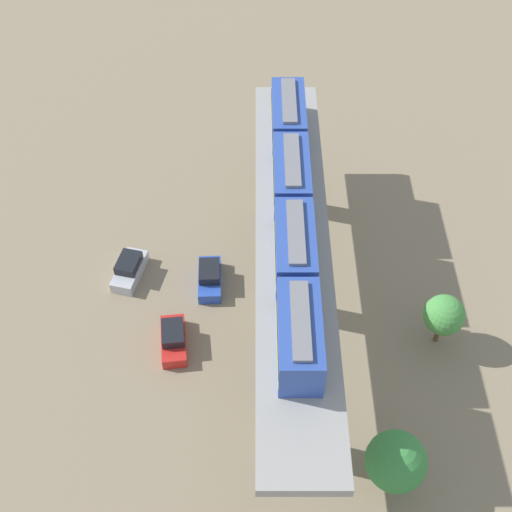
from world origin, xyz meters
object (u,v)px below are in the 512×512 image
at_px(train, 292,210).
at_px(parked_car_blue, 209,277).
at_px(tree_near_viaduct, 395,461).
at_px(tree_mid_lot, 443,315).
at_px(parked_car_silver, 129,269).
at_px(parked_car_red, 173,339).

distance_m(train, parked_car_blue, 11.07).
xyz_separation_m(parked_car_blue, tree_near_viaduct, (12.35, -16.70, 2.55)).
height_order(parked_car_blue, tree_mid_lot, tree_mid_lot).
height_order(train, tree_mid_lot, train).
bearing_deg(train, parked_car_silver, 170.21).
xyz_separation_m(train, tree_mid_lot, (11.08, -4.17, -6.56)).
bearing_deg(tree_mid_lot, train, 159.36).
bearing_deg(parked_car_silver, train, 3.52).
distance_m(parked_car_red, tree_mid_lot, 19.98).
bearing_deg(parked_car_blue, train, -14.19).
bearing_deg(parked_car_silver, tree_mid_lot, -1.64).
height_order(parked_car_red, tree_mid_lot, tree_mid_lot).
bearing_deg(parked_car_blue, tree_near_viaduct, -55.59).
bearing_deg(train, tree_near_viaduct, -68.48).
distance_m(parked_car_red, tree_near_viaduct, 18.48).
bearing_deg(parked_car_red, train, 21.04).
distance_m(tree_near_viaduct, tree_mid_lot, 12.26).
distance_m(parked_car_red, parked_car_silver, 7.96).
relative_size(parked_car_blue, tree_near_viaduct, 0.81).
relative_size(parked_car_red, parked_car_silver, 0.97).
bearing_deg(tree_mid_lot, parked_car_blue, 162.36).
bearing_deg(tree_near_viaduct, parked_car_blue, 126.49).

